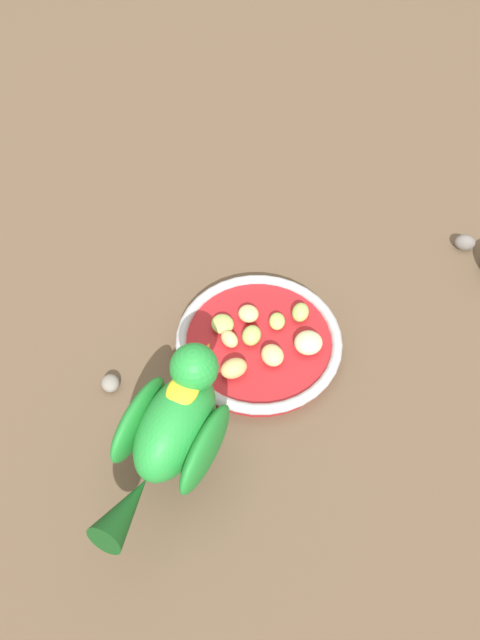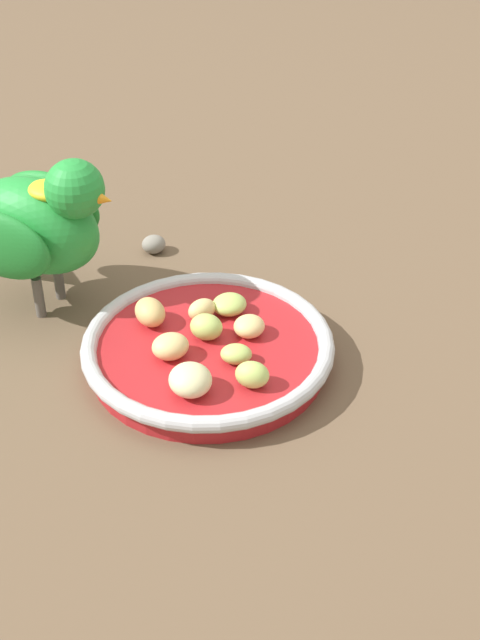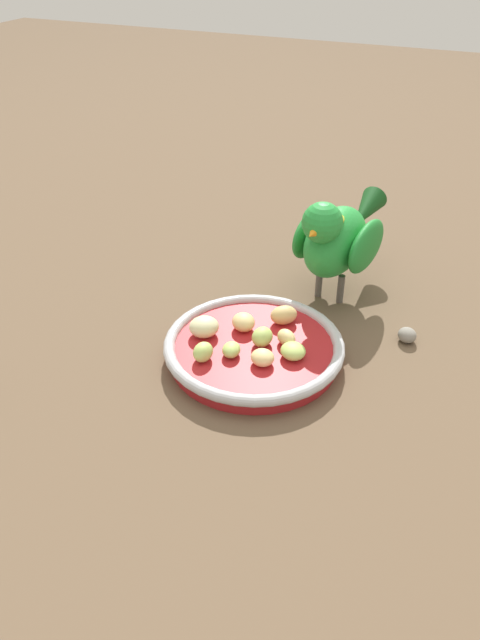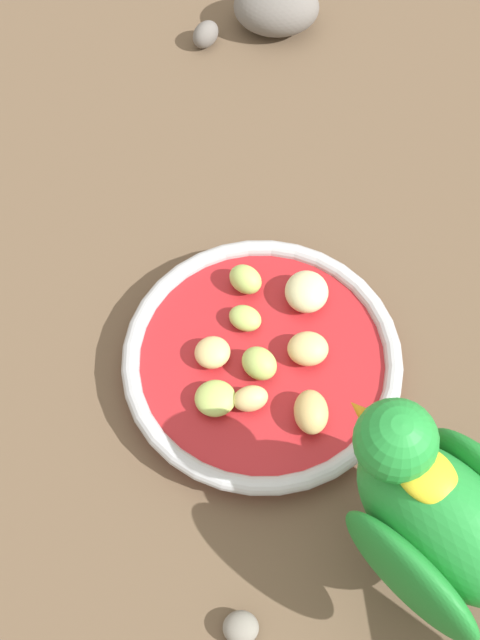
{
  "view_description": "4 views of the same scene",
  "coord_description": "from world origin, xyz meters",
  "px_view_note": "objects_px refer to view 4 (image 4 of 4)",
  "views": [
    {
      "loc": [
        0.43,
        0.12,
        0.64
      ],
      "look_at": [
        0.02,
        -0.01,
        0.05
      ],
      "focal_mm": 33.53,
      "sensor_mm": 36.0,
      "label": 1
    },
    {
      "loc": [
        -0.16,
        0.57,
        0.46
      ],
      "look_at": [
        -0.0,
        -0.0,
        0.04
      ],
      "focal_mm": 49.56,
      "sensor_mm": 36.0,
      "label": 2
    },
    {
      "loc": [
        -0.52,
        -0.2,
        0.45
      ],
      "look_at": [
        0.01,
        0.03,
        0.05
      ],
      "focal_mm": 34.86,
      "sensor_mm": 36.0,
      "label": 3
    },
    {
      "loc": [
        0.19,
        -0.22,
        0.6
      ],
      "look_at": [
        -0.0,
        0.02,
        0.05
      ],
      "focal_mm": 48.6,
      "sensor_mm": 36.0,
      "label": 4
    }
  ],
  "objects_px": {
    "rock_large": "(276,7)",
    "pebble_1": "(241,628)",
    "apple_piece_1": "(259,363)",
    "apple_piece_7": "(212,352)",
    "apple_piece_4": "(308,349)",
    "parrot": "(449,523)",
    "apple_piece_3": "(215,398)",
    "apple_piece_6": "(245,318)",
    "apple_piece_0": "(307,292)",
    "apple_piece_2": "(307,417)",
    "apple_piece_8": "(250,399)",
    "feeding_bowl": "(262,362)",
    "pebble_0": "(206,34)",
    "apple_piece_5": "(245,279)"
  },
  "relations": [
    {
      "from": "apple_piece_1",
      "to": "pebble_1",
      "type": "bearing_deg",
      "value": -55.38
    },
    {
      "from": "apple_piece_2",
      "to": "parrot",
      "type": "height_order",
      "value": "parrot"
    },
    {
      "from": "apple_piece_2",
      "to": "apple_piece_8",
      "type": "distance_m",
      "value": 0.04
    },
    {
      "from": "apple_piece_3",
      "to": "apple_piece_8",
      "type": "bearing_deg",
      "value": 37.5
    },
    {
      "from": "apple_piece_0",
      "to": "apple_piece_3",
      "type": "relative_size",
      "value": 1.17
    },
    {
      "from": "apple_piece_3",
      "to": "parrot",
      "type": "distance_m",
      "value": 0.19
    },
    {
      "from": "apple_piece_3",
      "to": "rock_large",
      "type": "bearing_deg",
      "value": 121.56
    },
    {
      "from": "apple_piece_0",
      "to": "pebble_1",
      "type": "distance_m",
      "value": 0.25
    },
    {
      "from": "apple_piece_3",
      "to": "pebble_1",
      "type": "xyz_separation_m",
      "value": [
        0.11,
        -0.11,
        -0.02
      ]
    },
    {
      "from": "apple_piece_7",
      "to": "parrot",
      "type": "distance_m",
      "value": 0.21
    },
    {
      "from": "apple_piece_1",
      "to": "pebble_1",
      "type": "relative_size",
      "value": 1.16
    },
    {
      "from": "rock_large",
      "to": "pebble_1",
      "type": "relative_size",
      "value": 3.4
    },
    {
      "from": "apple_piece_3",
      "to": "rock_large",
      "type": "xyz_separation_m",
      "value": [
        -0.21,
        0.35,
        -0.0
      ]
    },
    {
      "from": "rock_large",
      "to": "pebble_0",
      "type": "distance_m",
      "value": 0.07
    },
    {
      "from": "apple_piece_6",
      "to": "pebble_0",
      "type": "height_order",
      "value": "apple_piece_6"
    },
    {
      "from": "apple_piece_1",
      "to": "apple_piece_4",
      "type": "relative_size",
      "value": 0.91
    },
    {
      "from": "apple_piece_3",
      "to": "apple_piece_4",
      "type": "bearing_deg",
      "value": 68.76
    },
    {
      "from": "apple_piece_1",
      "to": "apple_piece_7",
      "type": "xyz_separation_m",
      "value": [
        -0.03,
        -0.01,
        -0.0
      ]
    },
    {
      "from": "feeding_bowl",
      "to": "apple_piece_0",
      "type": "relative_size",
      "value": 5.97
    },
    {
      "from": "apple_piece_0",
      "to": "pebble_1",
      "type": "height_order",
      "value": "apple_piece_0"
    },
    {
      "from": "apple_piece_6",
      "to": "apple_piece_0",
      "type": "bearing_deg",
      "value": 62.86
    },
    {
      "from": "apple_piece_4",
      "to": "parrot",
      "type": "xyz_separation_m",
      "value": [
        0.15,
        -0.07,
        0.06
      ]
    },
    {
      "from": "rock_large",
      "to": "apple_piece_1",
      "type": "bearing_deg",
      "value": -54.16
    },
    {
      "from": "apple_piece_0",
      "to": "pebble_1",
      "type": "relative_size",
      "value": 1.48
    },
    {
      "from": "apple_piece_5",
      "to": "apple_piece_6",
      "type": "bearing_deg",
      "value": -51.66
    },
    {
      "from": "apple_piece_3",
      "to": "apple_piece_7",
      "type": "relative_size",
      "value": 1.12
    },
    {
      "from": "apple_piece_0",
      "to": "apple_piece_1",
      "type": "bearing_deg",
      "value": -82.41
    },
    {
      "from": "feeding_bowl",
      "to": "apple_piece_4",
      "type": "distance_m",
      "value": 0.04
    },
    {
      "from": "rock_large",
      "to": "pebble_0",
      "type": "relative_size",
      "value": 2.76
    },
    {
      "from": "apple_piece_1",
      "to": "apple_piece_2",
      "type": "relative_size",
      "value": 0.84
    },
    {
      "from": "apple_piece_3",
      "to": "pebble_0",
      "type": "relative_size",
      "value": 1.02
    },
    {
      "from": "apple_piece_0",
      "to": "apple_piece_1",
      "type": "distance_m",
      "value": 0.07
    },
    {
      "from": "apple_piece_0",
      "to": "pebble_0",
      "type": "relative_size",
      "value": 1.2
    },
    {
      "from": "parrot",
      "to": "pebble_1",
      "type": "distance_m",
      "value": 0.15
    },
    {
      "from": "apple_piece_4",
      "to": "apple_piece_8",
      "type": "relative_size",
      "value": 1.18
    },
    {
      "from": "apple_piece_2",
      "to": "rock_large",
      "type": "distance_m",
      "value": 0.42
    },
    {
      "from": "apple_piece_1",
      "to": "apple_piece_6",
      "type": "relative_size",
      "value": 1.09
    },
    {
      "from": "apple_piece_0",
      "to": "apple_piece_5",
      "type": "height_order",
      "value": "apple_piece_0"
    },
    {
      "from": "apple_piece_6",
      "to": "pebble_1",
      "type": "bearing_deg",
      "value": -51.96
    },
    {
      "from": "apple_piece_8",
      "to": "apple_piece_2",
      "type": "bearing_deg",
      "value": 18.18
    },
    {
      "from": "apple_piece_2",
      "to": "apple_piece_3",
      "type": "bearing_deg",
      "value": -154.64
    },
    {
      "from": "apple_piece_6",
      "to": "apple_piece_8",
      "type": "relative_size",
      "value": 0.99
    },
    {
      "from": "apple_piece_0",
      "to": "parrot",
      "type": "bearing_deg",
      "value": -30.22
    },
    {
      "from": "parrot",
      "to": "apple_piece_8",
      "type": "bearing_deg",
      "value": 4.77
    },
    {
      "from": "apple_piece_1",
      "to": "apple_piece_2",
      "type": "distance_m",
      "value": 0.05
    },
    {
      "from": "feeding_bowl",
      "to": "rock_large",
      "type": "height_order",
      "value": "rock_large"
    },
    {
      "from": "apple_piece_1",
      "to": "rock_large",
      "type": "relative_size",
      "value": 0.34
    },
    {
      "from": "rock_large",
      "to": "apple_piece_5",
      "type": "bearing_deg",
      "value": -56.73
    },
    {
      "from": "apple_piece_3",
      "to": "parrot",
      "type": "xyz_separation_m",
      "value": [
        0.18,
        0.01,
        0.06
      ]
    },
    {
      "from": "feeding_bowl",
      "to": "apple_piece_7",
      "type": "relative_size",
      "value": 7.87
    }
  ]
}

